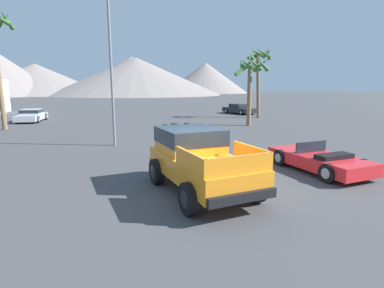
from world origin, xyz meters
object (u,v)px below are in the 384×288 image
(orange_pickup_truck, at_px, (197,156))
(street_lamp_post, at_px, (110,46))
(red_convertible_car, at_px, (319,160))
(palm_tree_tall, at_px, (259,66))
(parked_car_silver, at_px, (32,115))
(palm_tree_short, at_px, (251,74))
(parked_car_dark, at_px, (239,109))

(orange_pickup_truck, relative_size, street_lamp_post, 0.54)
(red_convertible_car, relative_size, palm_tree_tall, 0.59)
(parked_car_silver, bearing_deg, red_convertible_car, 128.31)
(parked_car_silver, relative_size, palm_tree_short, 0.80)
(street_lamp_post, bearing_deg, orange_pickup_truck, -75.42)
(parked_car_silver, relative_size, street_lamp_post, 0.50)
(red_convertible_car, height_order, parked_car_silver, parked_car_silver)
(street_lamp_post, xyz_separation_m, palm_tree_tall, (15.22, 11.10, -0.00))
(parked_car_silver, bearing_deg, street_lamp_post, 120.93)
(red_convertible_car, bearing_deg, palm_tree_short, 67.43)
(red_convertible_car, relative_size, parked_car_dark, 0.88)
(street_lamp_post, height_order, palm_tree_tall, street_lamp_post)
(parked_car_dark, xyz_separation_m, palm_tree_short, (-4.10, -10.34, 3.68))
(orange_pickup_truck, bearing_deg, parked_car_dark, 53.98)
(orange_pickup_truck, relative_size, parked_car_dark, 1.03)
(red_convertible_car, distance_m, street_lamp_post, 11.70)
(orange_pickup_truck, bearing_deg, parked_car_silver, 104.50)
(street_lamp_post, distance_m, palm_tree_short, 12.73)
(parked_car_dark, bearing_deg, palm_tree_tall, 72.28)
(parked_car_dark, height_order, street_lamp_post, street_lamp_post)
(parked_car_dark, xyz_separation_m, palm_tree_tall, (-0.26, -4.87, 4.74))
(palm_tree_tall, bearing_deg, palm_tree_short, -125.12)
(parked_car_dark, bearing_deg, orange_pickup_truck, 46.43)
(parked_car_dark, bearing_deg, parked_car_silver, -10.66)
(parked_car_silver, distance_m, palm_tree_short, 20.55)
(palm_tree_tall, bearing_deg, parked_car_silver, 171.53)
(parked_car_dark, bearing_deg, red_convertible_car, 56.32)
(street_lamp_post, bearing_deg, parked_car_dark, 45.90)
(parked_car_silver, xyz_separation_m, palm_tree_short, (18.22, -8.76, 3.70))
(palm_tree_tall, bearing_deg, red_convertible_car, -112.74)
(orange_pickup_truck, xyz_separation_m, street_lamp_post, (-2.14, 8.24, 4.26))
(red_convertible_car, relative_size, street_lamp_post, 0.46)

